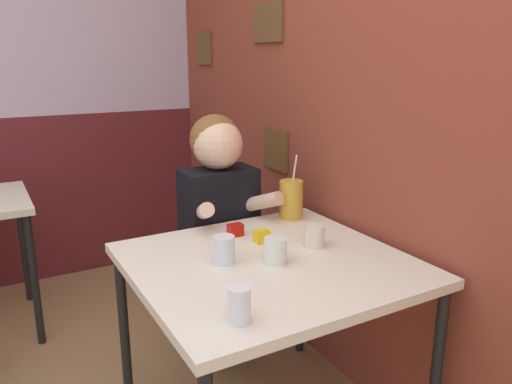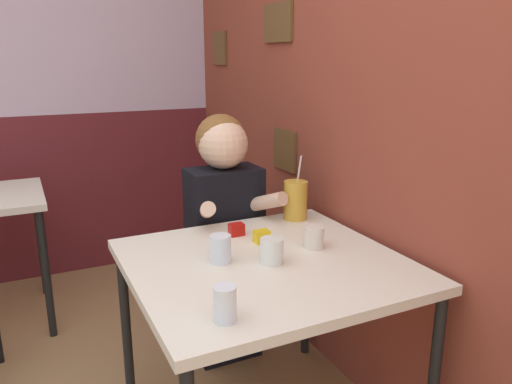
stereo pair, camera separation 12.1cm
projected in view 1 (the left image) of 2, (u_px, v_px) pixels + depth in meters
The scene contains 10 objects.
brick_wall_right at pixel (280, 79), 2.59m from camera, with size 0.08×4.38×2.70m.
main_table at pixel (269, 276), 1.84m from camera, with size 0.97×0.93×0.75m.
person_seated at pixel (219, 230), 2.37m from camera, with size 0.42×0.42×1.22m.
cocktail_pitcher at pixel (291, 199), 2.27m from camera, with size 0.11×0.11×0.29m.
glass_near_pitcher at pixel (239, 305), 1.38m from camera, with size 0.07×0.07×0.11m.
glass_center at pixel (275, 251), 1.78m from camera, with size 0.08×0.08×0.09m.
glass_far_side at pixel (314, 236), 1.94m from camera, with size 0.08×0.08×0.09m.
glass_by_brick at pixel (224, 250), 1.78m from camera, with size 0.08×0.08×0.10m.
condiment_ketchup at pixel (235, 230), 2.06m from camera, with size 0.06×0.04×0.05m.
condiment_mustard at pixel (262, 236), 1.98m from camera, with size 0.06×0.04×0.05m.
Camera 1 is at (-0.14, -1.05, 1.47)m, focal length 35.00 mm.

